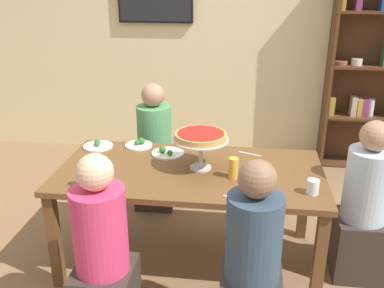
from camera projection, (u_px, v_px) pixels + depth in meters
The scene contains 19 objects.
ground_plane at pixel (190, 258), 3.24m from camera, with size 12.00×12.00×0.00m, color #846042.
rear_partition at pixel (216, 33), 4.76m from camera, with size 8.00×0.12×2.80m, color beige.
dining_table at pixel (190, 180), 3.00m from camera, with size 1.84×0.93×0.74m.
bookshelf at pixel (383, 65), 4.48m from camera, with size 1.15×0.30×2.21m.
television at pixel (155, 0), 4.63m from camera, with size 0.83×0.05×0.47m.
diner_far_left at pixel (155, 155), 3.84m from camera, with size 0.34×0.34×1.15m.
diner_near_left at pixel (103, 262), 2.41m from camera, with size 0.34×0.34×1.15m.
diner_head_east at pixel (363, 213), 2.91m from camera, with size 0.34×0.34×1.15m.
diner_near_right at pixel (252, 271), 2.33m from camera, with size 0.34×0.34×1.15m.
deep_dish_pizza_stand at pixel (201, 138), 2.91m from camera, with size 0.38×0.38×0.26m.
salad_plate_near_diner at pixel (98, 145), 3.36m from camera, with size 0.23×0.23×0.06m.
salad_plate_far_diner at pixel (167, 153), 3.22m from camera, with size 0.25×0.25×0.07m.
salad_plate_spare at pixel (139, 144), 3.37m from camera, with size 0.21×0.21×0.07m.
beer_glass_amber_tall at pixel (233, 168), 2.82m from camera, with size 0.07×0.07×0.14m, color gold.
water_glass_clear_near at pixel (81, 179), 2.71m from camera, with size 0.06×0.06×0.11m, color white.
water_glass_clear_far at pixel (313, 187), 2.62m from camera, with size 0.08×0.08×0.09m, color white.
water_glass_clear_spare at pixel (264, 178), 2.73m from camera, with size 0.06×0.06×0.09m, color white.
cutlery_fork_near at pixel (250, 154), 3.22m from camera, with size 0.18×0.02×0.01m, color silver.
cutlery_knife_near at pixel (237, 198), 2.58m from camera, with size 0.18×0.02×0.01m, color silver.
Camera 1 is at (0.36, -2.68, 1.99)m, focal length 39.96 mm.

